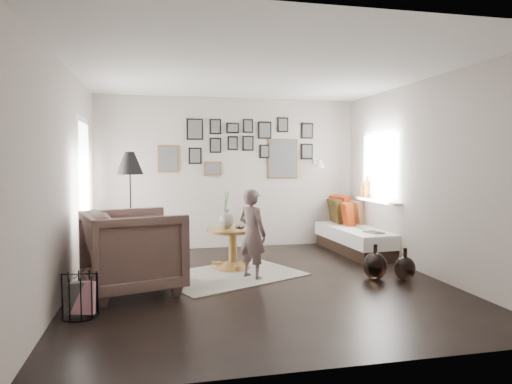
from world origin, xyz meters
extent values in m
plane|color=black|center=(0.00, 0.00, 0.00)|extent=(4.80, 4.80, 0.00)
plane|color=#AA9F95|center=(0.00, 2.40, 1.30)|extent=(4.50, 0.00, 4.50)
plane|color=#AA9F95|center=(0.00, -2.40, 1.30)|extent=(4.50, 0.00, 4.50)
plane|color=#AA9F95|center=(-2.25, 0.00, 1.30)|extent=(0.00, 4.80, 4.80)
plane|color=#AA9F95|center=(2.25, 0.00, 1.30)|extent=(0.00, 4.80, 4.80)
plane|color=white|center=(0.00, 0.00, 2.60)|extent=(4.80, 4.80, 0.00)
plane|color=white|center=(-2.23, 1.20, 1.05)|extent=(0.00, 2.14, 2.14)
plane|color=white|center=(-2.23, 1.20, 1.05)|extent=(0.00, 1.88, 1.88)
plane|color=white|center=(-2.23, 1.20, 1.05)|extent=(0.00, 1.93, 1.93)
plane|color=white|center=(2.23, 1.20, 1.45)|extent=(0.00, 1.30, 1.30)
plane|color=white|center=(2.23, 1.20, 1.45)|extent=(0.00, 1.14, 1.14)
cube|color=white|center=(2.17, 1.20, 0.88)|extent=(0.15, 1.32, 0.04)
cylinder|color=#8C4C14|center=(2.17, 1.55, 1.04)|extent=(0.10, 0.10, 0.28)
cylinder|color=#8C4C14|center=(2.17, 1.72, 1.01)|extent=(0.08, 0.08, 0.22)
cube|color=brown|center=(-1.05, 2.38, 1.55)|extent=(0.35, 0.03, 0.45)
cube|color=black|center=(-1.05, 2.37, 1.55)|extent=(0.30, 0.01, 0.40)
cube|color=black|center=(-0.60, 2.38, 2.05)|extent=(0.28, 0.03, 0.36)
cube|color=black|center=(-0.60, 2.37, 2.05)|extent=(0.23, 0.01, 0.31)
cube|color=black|center=(-0.60, 2.38, 1.60)|extent=(0.22, 0.03, 0.28)
cube|color=black|center=(-0.60, 2.37, 1.60)|extent=(0.17, 0.01, 0.23)
cube|color=black|center=(-0.25, 2.38, 2.10)|extent=(0.20, 0.03, 0.26)
cube|color=black|center=(-0.25, 2.37, 2.10)|extent=(0.15, 0.01, 0.21)
cube|color=black|center=(-0.25, 2.38, 1.78)|extent=(0.20, 0.03, 0.26)
cube|color=black|center=(-0.25, 2.37, 1.78)|extent=(0.15, 0.01, 0.21)
cube|color=black|center=(0.05, 2.38, 2.08)|extent=(0.22, 0.03, 0.18)
cube|color=black|center=(0.05, 2.37, 2.08)|extent=(0.17, 0.01, 0.13)
cube|color=black|center=(0.05, 2.38, 1.82)|extent=(0.18, 0.03, 0.24)
cube|color=black|center=(0.05, 2.37, 1.82)|extent=(0.13, 0.01, 0.19)
cube|color=black|center=(0.32, 2.38, 2.12)|extent=(0.18, 0.03, 0.24)
cube|color=black|center=(0.32, 2.37, 2.12)|extent=(0.13, 0.01, 0.19)
cube|color=black|center=(0.32, 2.38, 1.82)|extent=(0.20, 0.03, 0.26)
cube|color=black|center=(0.32, 2.37, 1.82)|extent=(0.15, 0.01, 0.21)
cube|color=black|center=(0.62, 2.38, 2.05)|extent=(0.24, 0.03, 0.30)
cube|color=black|center=(0.62, 2.37, 2.05)|extent=(0.19, 0.01, 0.25)
cube|color=black|center=(0.62, 2.38, 1.68)|extent=(0.18, 0.03, 0.24)
cube|color=black|center=(0.62, 2.37, 1.68)|extent=(0.13, 0.01, 0.19)
cube|color=brown|center=(0.95, 2.38, 1.55)|extent=(0.55, 0.03, 0.70)
cube|color=black|center=(0.95, 2.37, 1.55)|extent=(0.50, 0.01, 0.65)
cube|color=black|center=(0.95, 2.38, 2.15)|extent=(0.20, 0.03, 0.26)
cube|color=black|center=(0.95, 2.37, 2.15)|extent=(0.15, 0.01, 0.21)
cube|color=black|center=(1.40, 2.38, 2.05)|extent=(0.22, 0.03, 0.28)
cube|color=black|center=(1.40, 2.37, 2.05)|extent=(0.17, 0.01, 0.23)
cube|color=black|center=(1.40, 2.38, 1.68)|extent=(0.22, 0.03, 0.28)
cube|color=black|center=(1.40, 2.37, 1.68)|extent=(0.17, 0.01, 0.23)
cube|color=brown|center=(-0.30, 2.38, 1.38)|extent=(0.30, 0.03, 0.24)
cube|color=black|center=(-0.30, 2.37, 1.38)|extent=(0.25, 0.01, 0.19)
cube|color=white|center=(1.55, 2.37, 1.50)|extent=(0.06, 0.04, 0.10)
cylinder|color=white|center=(1.55, 2.25, 1.52)|extent=(0.02, 0.24, 0.02)
cone|color=white|center=(1.55, 2.12, 1.46)|extent=(0.18, 0.18, 0.14)
cube|color=silver|center=(-0.32, 0.43, 0.01)|extent=(2.14, 1.88, 0.01)
cone|color=brown|center=(-0.22, 0.79, 0.05)|extent=(0.54, 0.54, 0.10)
cylinder|color=brown|center=(-0.22, 0.79, 0.29)|extent=(0.11, 0.11, 0.42)
cylinder|color=brown|center=(-0.22, 0.79, 0.55)|extent=(0.73, 0.73, 0.04)
ellipsoid|color=black|center=(-0.30, 0.81, 0.69)|extent=(0.21, 0.21, 0.23)
cylinder|color=black|center=(-0.30, 0.81, 0.82)|extent=(0.06, 0.06, 0.04)
cylinder|color=black|center=(-0.11, 0.79, 0.58)|extent=(0.12, 0.12, 0.02)
cube|color=black|center=(2.00, 1.47, 0.10)|extent=(0.82, 1.78, 0.20)
cube|color=white|center=(2.00, 1.47, 0.30)|extent=(0.88, 1.85, 0.22)
cube|color=#9A2808|center=(2.02, 2.19, 0.64)|extent=(0.31, 0.55, 0.51)
cube|color=#30230F|center=(1.89, 2.10, 0.62)|extent=(0.23, 0.47, 0.46)
cube|color=brown|center=(2.13, 1.95, 0.61)|extent=(0.34, 0.48, 0.44)
cube|color=#9A2808|center=(1.94, 1.82, 0.60)|extent=(0.21, 0.43, 0.42)
cube|color=black|center=(2.00, 0.92, 0.42)|extent=(0.26, 0.31, 0.01)
imported|color=brown|center=(-1.53, -0.07, 0.48)|extent=(1.30, 1.28, 0.96)
cube|color=silver|center=(-1.50, -0.02, 0.48)|extent=(0.53, 0.54, 0.20)
cylinder|color=black|center=(-1.63, 1.43, 0.01)|extent=(0.26, 0.26, 0.03)
cylinder|color=black|center=(-1.63, 1.43, 0.73)|extent=(0.02, 0.02, 1.47)
cone|color=black|center=(-1.63, 1.43, 1.48)|extent=(0.38, 0.38, 0.33)
cube|color=black|center=(-2.00, -0.82, 0.19)|extent=(0.25, 0.15, 0.32)
cube|color=silver|center=(-1.97, -0.84, 0.19)|extent=(0.25, 0.14, 0.32)
ellipsoid|color=black|center=(1.46, -0.16, 0.17)|extent=(0.30, 0.30, 0.35)
cylinder|color=black|center=(1.46, -0.16, 0.40)|extent=(0.05, 0.05, 0.11)
ellipsoid|color=black|center=(1.81, -0.28, 0.15)|extent=(0.27, 0.27, 0.31)
cylinder|color=black|center=(1.81, -0.28, 0.36)|extent=(0.05, 0.05, 0.11)
imported|color=#64504F|center=(-0.06, 0.25, 0.58)|extent=(0.47, 0.50, 1.16)
camera|label=1|loc=(-1.26, -5.45, 1.53)|focal=32.00mm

